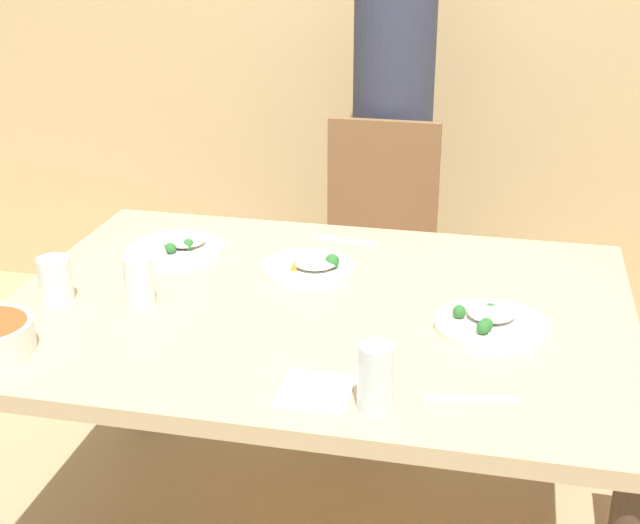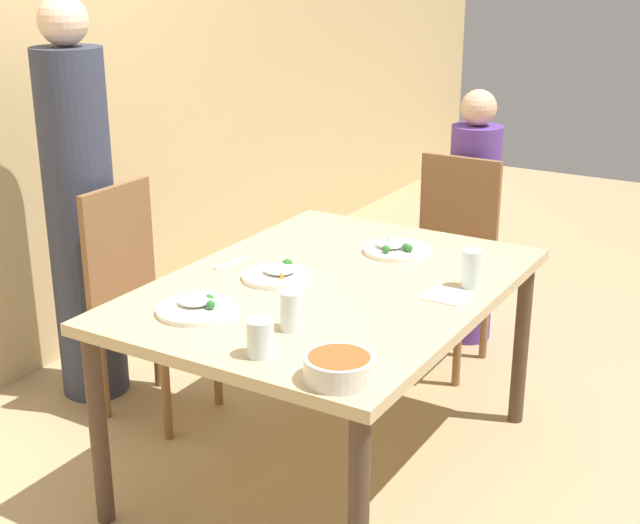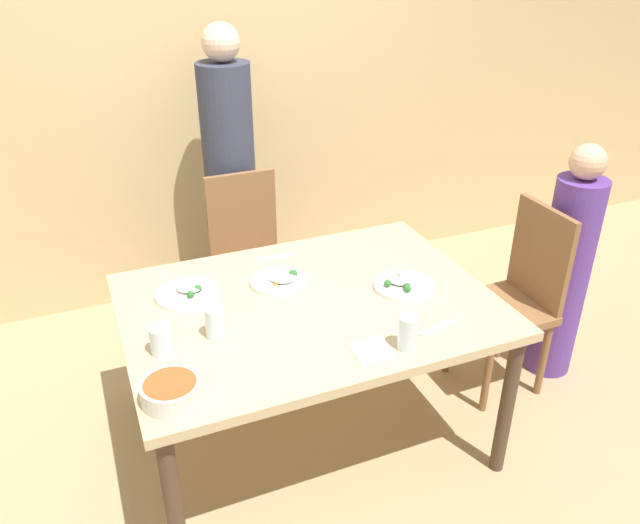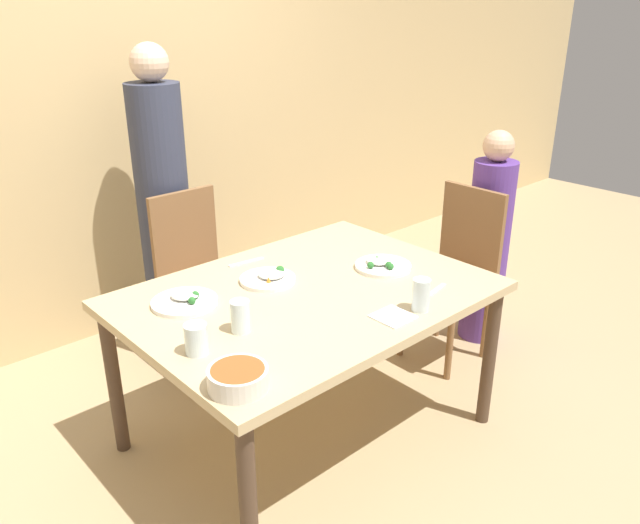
{
  "view_description": "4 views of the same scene",
  "coord_description": "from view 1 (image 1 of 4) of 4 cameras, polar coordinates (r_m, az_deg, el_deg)",
  "views": [
    {
      "loc": [
        0.42,
        -1.88,
        1.64
      ],
      "look_at": [
        0.01,
        -0.02,
        0.85
      ],
      "focal_mm": 50.0,
      "sensor_mm": 36.0,
      "label": 1
    },
    {
      "loc": [
        -2.51,
        -1.45,
        1.84
      ],
      "look_at": [
        -0.14,
        -0.04,
        0.86
      ],
      "focal_mm": 50.0,
      "sensor_mm": 36.0,
      "label": 2
    },
    {
      "loc": [
        -0.78,
        -2.02,
        2.08
      ],
      "look_at": [
        0.09,
        0.09,
        0.85
      ],
      "focal_mm": 35.0,
      "sensor_mm": 36.0,
      "label": 3
    },
    {
      "loc": [
        -1.55,
        -1.78,
        1.86
      ],
      "look_at": [
        0.02,
        -0.06,
        0.88
      ],
      "focal_mm": 35.0,
      "sensor_mm": 36.0,
      "label": 4
    }
  ],
  "objects": [
    {
      "name": "glass_water_tall",
      "position": [
        1.69,
        3.59,
        -7.36
      ],
      "size": [
        0.07,
        0.07,
        0.13
      ],
      "color": "silver",
      "rests_on": "dining_table"
    },
    {
      "name": "glass_water_short",
      "position": [
        2.21,
        -16.58,
        -1.11
      ],
      "size": [
        0.08,
        0.08,
        0.11
      ],
      "color": "silver",
      "rests_on": "dining_table"
    },
    {
      "name": "person_adult",
      "position": [
        3.22,
        4.61,
        7.07
      ],
      "size": [
        0.28,
        0.28,
        1.67
      ],
      "color": "#33384C",
      "rests_on": "ground_plane"
    },
    {
      "name": "spoon_steel",
      "position": [
        2.51,
        1.66,
        1.38
      ],
      "size": [
        0.18,
        0.04,
        0.01
      ],
      "color": "silver",
      "rests_on": "dining_table"
    },
    {
      "name": "glass_water_center",
      "position": [
        2.14,
        -11.53,
        -1.19
      ],
      "size": [
        0.07,
        0.07,
        0.12
      ],
      "color": "silver",
      "rests_on": "dining_table"
    },
    {
      "name": "plate_rice_adult",
      "position": [
        2.46,
        -9.06,
        0.95
      ],
      "size": [
        0.26,
        0.26,
        0.05
      ],
      "color": "white",
      "rests_on": "dining_table"
    },
    {
      "name": "napkin_folded",
      "position": [
        1.77,
        -0.29,
        -8.23
      ],
      "size": [
        0.14,
        0.14,
        0.01
      ],
      "color": "white",
      "rests_on": "dining_table"
    },
    {
      "name": "fork_steel",
      "position": [
        1.76,
        9.56,
        -8.64
      ],
      "size": [
        0.18,
        0.05,
        0.01
      ],
      "color": "silver",
      "rests_on": "dining_table"
    },
    {
      "name": "dining_table",
      "position": [
        2.16,
        -0.21,
        -4.33
      ],
      "size": [
        1.48,
        1.09,
        0.73
      ],
      "color": "tan",
      "rests_on": "ground_plane"
    },
    {
      "name": "chair_adult_spot",
      "position": [
        3.02,
        3.61,
        0.43
      ],
      "size": [
        0.4,
        0.4,
        0.95
      ],
      "color": "brown",
      "rests_on": "ground_plane"
    },
    {
      "name": "plate_rice_child",
      "position": [
        2.3,
        -0.6,
        -0.27
      ],
      "size": [
        0.24,
        0.24,
        0.06
      ],
      "color": "white",
      "rests_on": "dining_table"
    },
    {
      "name": "plate_noodles",
      "position": [
        2.04,
        10.87,
        -3.82
      ],
      "size": [
        0.26,
        0.26,
        0.05
      ],
      "color": "white",
      "rests_on": "dining_table"
    }
  ]
}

